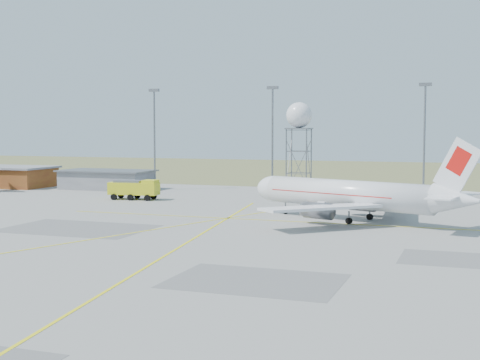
% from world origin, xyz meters
% --- Properties ---
extents(ground, '(400.00, 400.00, 0.00)m').
position_xyz_m(ground, '(0.00, 0.00, 0.00)').
color(ground, '#9B9B96').
rests_on(ground, ground).
extents(grass_strip, '(400.00, 120.00, 0.03)m').
position_xyz_m(grass_strip, '(0.00, 140.00, 0.01)').
color(grass_strip, '#626839').
rests_on(grass_strip, ground).
extents(building_grey, '(19.00, 10.00, 3.90)m').
position_xyz_m(building_grey, '(-45.00, 64.00, 1.97)').
color(building_grey, gray).
rests_on(building_grey, ground).
extents(mast_a, '(2.20, 0.50, 20.50)m').
position_xyz_m(mast_a, '(-35.00, 66.00, 12.07)').
color(mast_a, slate).
rests_on(mast_a, ground).
extents(mast_b, '(2.20, 0.50, 20.50)m').
position_xyz_m(mast_b, '(-10.00, 66.00, 12.07)').
color(mast_b, slate).
rests_on(mast_b, ground).
extents(mast_c, '(2.20, 0.50, 20.50)m').
position_xyz_m(mast_c, '(18.00, 66.00, 12.07)').
color(mast_c, slate).
rests_on(mast_c, ground).
extents(airliner_main, '(32.59, 30.57, 11.48)m').
position_xyz_m(airliner_main, '(11.01, 33.08, 3.52)').
color(airliner_main, white).
rests_on(airliner_main, ground).
extents(radar_tower, '(4.80, 4.80, 17.37)m').
position_xyz_m(radar_tower, '(-4.59, 65.18, 9.75)').
color(radar_tower, slate).
rests_on(radar_tower, ground).
extents(fire_truck, '(9.04, 4.21, 3.52)m').
position_xyz_m(fire_truck, '(-29.63, 47.72, 1.69)').
color(fire_truck, '#CECB18').
rests_on(fire_truck, ground).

